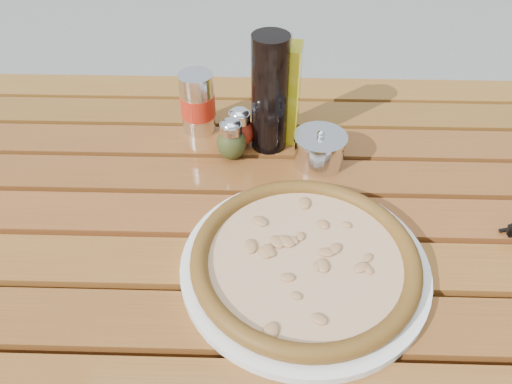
{
  "coord_description": "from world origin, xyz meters",
  "views": [
    {
      "loc": [
        0.02,
        -0.58,
        1.32
      ],
      "look_at": [
        0.0,
        0.02,
        0.78
      ],
      "focal_mm": 35.0,
      "sensor_mm": 36.0,
      "label": 1
    }
  ],
  "objects_px": {
    "pepper_shaker": "(240,128)",
    "parmesan_tin": "(319,149)",
    "soda_can": "(198,103)",
    "pizza": "(305,258)",
    "dark_bottle": "(270,94)",
    "olive_oil_cruet": "(284,93)",
    "table": "(256,245)",
    "plate": "(304,265)",
    "oregano_shaker": "(231,140)"
  },
  "relations": [
    {
      "from": "pizza",
      "to": "parmesan_tin",
      "type": "distance_m",
      "value": 0.25
    },
    {
      "from": "parmesan_tin",
      "to": "dark_bottle",
      "type": "bearing_deg",
      "value": 149.9
    },
    {
      "from": "pizza",
      "to": "olive_oil_cruet",
      "type": "xyz_separation_m",
      "value": [
        -0.03,
        0.33,
        0.07
      ]
    },
    {
      "from": "pizza",
      "to": "plate",
      "type": "bearing_deg",
      "value": 135.0
    },
    {
      "from": "table",
      "to": "pepper_shaker",
      "type": "distance_m",
      "value": 0.22
    },
    {
      "from": "oregano_shaker",
      "to": "soda_can",
      "type": "bearing_deg",
      "value": 128.2
    },
    {
      "from": "table",
      "to": "oregano_shaker",
      "type": "relative_size",
      "value": 17.07
    },
    {
      "from": "pizza",
      "to": "soda_can",
      "type": "xyz_separation_m",
      "value": [
        -0.19,
        0.35,
        0.04
      ]
    },
    {
      "from": "table",
      "to": "olive_oil_cruet",
      "type": "bearing_deg",
      "value": 77.97
    },
    {
      "from": "plate",
      "to": "olive_oil_cruet",
      "type": "height_order",
      "value": "olive_oil_cruet"
    },
    {
      "from": "plate",
      "to": "olive_oil_cruet",
      "type": "xyz_separation_m",
      "value": [
        -0.03,
        0.33,
        0.09
      ]
    },
    {
      "from": "oregano_shaker",
      "to": "dark_bottle",
      "type": "distance_m",
      "value": 0.11
    },
    {
      "from": "dark_bottle",
      "to": "olive_oil_cruet",
      "type": "distance_m",
      "value": 0.04
    },
    {
      "from": "pepper_shaker",
      "to": "parmesan_tin",
      "type": "relative_size",
      "value": 0.79
    },
    {
      "from": "table",
      "to": "parmesan_tin",
      "type": "xyz_separation_m",
      "value": [
        0.11,
        0.14,
        0.11
      ]
    },
    {
      "from": "olive_oil_cruet",
      "to": "plate",
      "type": "bearing_deg",
      "value": -85.25
    },
    {
      "from": "parmesan_tin",
      "to": "soda_can",
      "type": "bearing_deg",
      "value": 155.93
    },
    {
      "from": "plate",
      "to": "parmesan_tin",
      "type": "distance_m",
      "value": 0.25
    },
    {
      "from": "parmesan_tin",
      "to": "oregano_shaker",
      "type": "bearing_deg",
      "value": 175.08
    },
    {
      "from": "plate",
      "to": "olive_oil_cruet",
      "type": "relative_size",
      "value": 1.71
    },
    {
      "from": "olive_oil_cruet",
      "to": "pizza",
      "type": "bearing_deg",
      "value": -85.25
    },
    {
      "from": "table",
      "to": "soda_can",
      "type": "height_order",
      "value": "soda_can"
    },
    {
      "from": "pepper_shaker",
      "to": "soda_can",
      "type": "distance_m",
      "value": 0.1
    },
    {
      "from": "table",
      "to": "plate",
      "type": "relative_size",
      "value": 3.89
    },
    {
      "from": "table",
      "to": "dark_bottle",
      "type": "xyz_separation_m",
      "value": [
        0.02,
        0.19,
        0.19
      ]
    },
    {
      "from": "plate",
      "to": "dark_bottle",
      "type": "xyz_separation_m",
      "value": [
        -0.05,
        0.3,
        0.1
      ]
    },
    {
      "from": "soda_can",
      "to": "oregano_shaker",
      "type": "bearing_deg",
      "value": -51.8
    },
    {
      "from": "plate",
      "to": "pepper_shaker",
      "type": "bearing_deg",
      "value": 109.99
    },
    {
      "from": "pepper_shaker",
      "to": "parmesan_tin",
      "type": "distance_m",
      "value": 0.15
    },
    {
      "from": "plate",
      "to": "parmesan_tin",
      "type": "bearing_deg",
      "value": 81.67
    },
    {
      "from": "dark_bottle",
      "to": "soda_can",
      "type": "relative_size",
      "value": 1.83
    },
    {
      "from": "pizza",
      "to": "oregano_shaker",
      "type": "xyz_separation_m",
      "value": [
        -0.12,
        0.26,
        0.02
      ]
    },
    {
      "from": "plate",
      "to": "oregano_shaker",
      "type": "height_order",
      "value": "oregano_shaker"
    },
    {
      "from": "soda_can",
      "to": "olive_oil_cruet",
      "type": "xyz_separation_m",
      "value": [
        0.16,
        -0.02,
        0.04
      ]
    },
    {
      "from": "dark_bottle",
      "to": "olive_oil_cruet",
      "type": "height_order",
      "value": "dark_bottle"
    },
    {
      "from": "pepper_shaker",
      "to": "parmesan_tin",
      "type": "bearing_deg",
      "value": -18.89
    },
    {
      "from": "table",
      "to": "soda_can",
      "type": "relative_size",
      "value": 11.67
    },
    {
      "from": "pizza",
      "to": "olive_oil_cruet",
      "type": "distance_m",
      "value": 0.34
    },
    {
      "from": "table",
      "to": "oregano_shaker",
      "type": "xyz_separation_m",
      "value": [
        -0.05,
        0.15,
        0.11
      ]
    },
    {
      "from": "olive_oil_cruet",
      "to": "dark_bottle",
      "type": "bearing_deg",
      "value": -134.22
    },
    {
      "from": "pizza",
      "to": "pepper_shaker",
      "type": "height_order",
      "value": "pepper_shaker"
    },
    {
      "from": "pepper_shaker",
      "to": "soda_can",
      "type": "bearing_deg",
      "value": 147.77
    },
    {
      "from": "table",
      "to": "olive_oil_cruet",
      "type": "relative_size",
      "value": 6.67
    },
    {
      "from": "pizza",
      "to": "oregano_shaker",
      "type": "bearing_deg",
      "value": 114.9
    },
    {
      "from": "table",
      "to": "olive_oil_cruet",
      "type": "height_order",
      "value": "olive_oil_cruet"
    },
    {
      "from": "dark_bottle",
      "to": "pepper_shaker",
      "type": "bearing_deg",
      "value": -176.98
    },
    {
      "from": "pepper_shaker",
      "to": "soda_can",
      "type": "xyz_separation_m",
      "value": [
        -0.08,
        0.05,
        0.02
      ]
    },
    {
      "from": "table",
      "to": "pepper_shaker",
      "type": "height_order",
      "value": "pepper_shaker"
    },
    {
      "from": "dark_bottle",
      "to": "parmesan_tin",
      "type": "height_order",
      "value": "dark_bottle"
    },
    {
      "from": "table",
      "to": "soda_can",
      "type": "distance_m",
      "value": 0.3
    }
  ]
}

